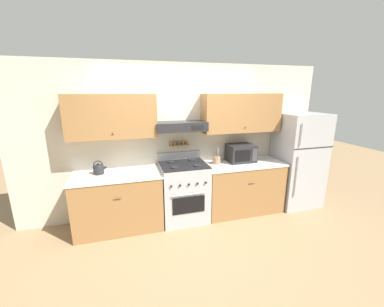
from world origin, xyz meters
name	(u,v)px	position (x,y,z in m)	size (l,w,h in m)	color
ground_plane	(189,228)	(0.00, 0.00, 0.00)	(16.00, 16.00, 0.00)	#937551
wall_back	(180,132)	(0.02, 0.63, 1.44)	(5.20, 0.46, 2.55)	beige
counter_left	(119,201)	(-1.03, 0.34, 0.45)	(1.31, 0.68, 0.90)	olive
counter_right	(242,186)	(1.07, 0.34, 0.45)	(1.40, 0.68, 0.90)	olive
stove_range	(184,191)	(0.00, 0.33, 0.49)	(0.75, 0.69, 1.09)	#ADAFB5
refrigerator	(298,160)	(2.19, 0.31, 0.86)	(0.79, 0.71, 1.72)	#ADAFB5
tea_kettle	(99,169)	(-1.29, 0.42, 0.98)	(0.20, 0.15, 0.21)	#232326
microwave	(241,153)	(1.07, 0.44, 1.05)	(0.47, 0.37, 0.30)	#232326
utensil_crock	(216,160)	(0.60, 0.42, 0.96)	(0.14, 0.14, 0.28)	#8E7051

